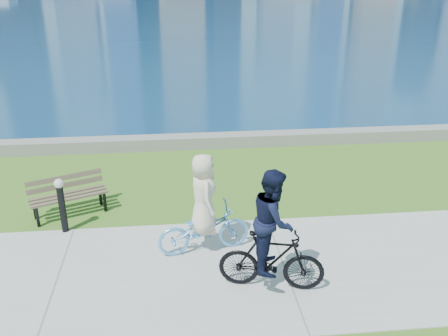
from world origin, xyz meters
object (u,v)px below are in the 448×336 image
(park_bench, at_px, (68,192))
(cyclist_woman, at_px, (204,217))
(bollard_lamp, at_px, (61,202))
(cyclist_man, at_px, (272,241))

(park_bench, height_order, cyclist_woman, cyclist_woman)
(park_bench, distance_m, bollard_lamp, 0.80)
(bollard_lamp, relative_size, cyclist_woman, 0.60)
(cyclist_man, bearing_deg, cyclist_woman, 53.52)
(park_bench, xyz_separation_m, bollard_lamp, (0.04, -0.78, 0.17))
(cyclist_woman, relative_size, cyclist_man, 0.91)
(park_bench, distance_m, cyclist_woman, 3.32)
(bollard_lamp, distance_m, cyclist_man, 4.41)
(cyclist_woman, bearing_deg, cyclist_man, -150.51)
(cyclist_woman, xyz_separation_m, cyclist_man, (1.04, -1.24, 0.18))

